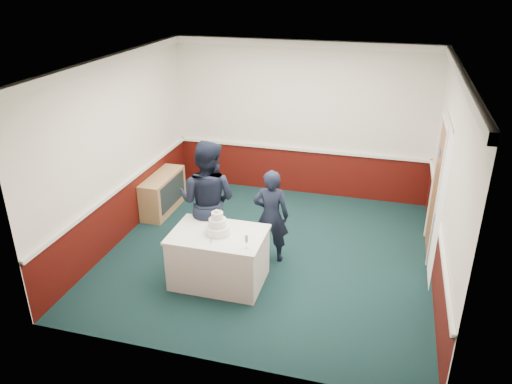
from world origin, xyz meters
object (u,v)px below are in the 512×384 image
(cake_table, at_px, (219,257))
(champagne_flute, at_px, (246,239))
(cake_knife, at_px, (211,240))
(wedding_cake, at_px, (218,226))
(sideboard, at_px, (163,193))
(person_woman, at_px, (271,216))
(person_man, at_px, (207,201))

(cake_table, height_order, champagne_flute, champagne_flute)
(cake_knife, bearing_deg, champagne_flute, -26.70)
(wedding_cake, height_order, cake_knife, wedding_cake)
(champagne_flute, bearing_deg, sideboard, 135.86)
(champagne_flute, relative_size, person_woman, 0.14)
(person_woman, bearing_deg, champagne_flute, 80.70)
(sideboard, relative_size, cake_table, 0.91)
(cake_knife, height_order, champagne_flute, champagne_flute)
(cake_knife, xyz_separation_m, person_woman, (0.60, 0.99, -0.04))
(person_man, bearing_deg, cake_knife, 117.03)
(wedding_cake, xyz_separation_m, champagne_flute, (0.50, -0.28, 0.03))
(person_woman, bearing_deg, cake_table, 48.78)
(wedding_cake, bearing_deg, cake_knife, -98.53)
(wedding_cake, bearing_deg, person_woman, 54.33)
(wedding_cake, bearing_deg, person_man, 121.54)
(person_man, bearing_deg, person_woman, -165.70)
(sideboard, relative_size, person_woman, 0.80)
(cake_table, relative_size, person_man, 0.69)
(person_woman, bearing_deg, person_man, 4.86)
(sideboard, relative_size, cake_knife, 5.45)
(cake_table, bearing_deg, cake_knife, -98.53)
(cake_knife, relative_size, champagne_flute, 1.07)
(cake_table, distance_m, wedding_cake, 0.50)
(wedding_cake, bearing_deg, champagne_flute, -29.25)
(cake_knife, bearing_deg, person_man, 95.02)
(person_man, bearing_deg, cake_table, 125.42)
(cake_table, relative_size, wedding_cake, 3.63)
(champagne_flute, xyz_separation_m, person_man, (-0.88, 0.90, 0.03))
(cake_table, xyz_separation_m, champagne_flute, (0.50, -0.28, 0.53))
(champagne_flute, bearing_deg, wedding_cake, 150.75)
(champagne_flute, xyz_separation_m, person_woman, (0.07, 1.07, -0.18))
(sideboard, xyz_separation_m, person_woman, (2.34, -1.13, 0.40))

